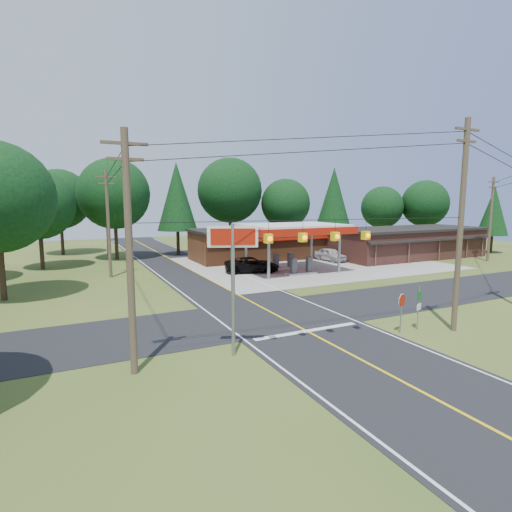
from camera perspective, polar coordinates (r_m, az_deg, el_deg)
name	(u,v)px	position (r m, az deg, el deg)	size (l,w,h in m)	color
ground	(276,315)	(25.63, 2.85, -8.42)	(120.00, 120.00, 0.00)	#39501C
main_highway	(276,315)	(25.63, 2.85, -8.39)	(8.00, 120.00, 0.02)	black
cross_road	(276,315)	(25.63, 2.85, -8.38)	(70.00, 7.00, 0.02)	black
lane_center_yellow	(276,315)	(25.62, 2.85, -8.36)	(0.15, 110.00, 0.00)	yellow
gas_canopy	(292,230)	(40.47, 5.22, 3.69)	(10.60, 7.40, 4.88)	gray
convenience_store	(258,244)	(49.90, 0.25, 1.79)	(16.40, 7.55, 3.80)	brown
strip_building	(407,242)	(55.01, 20.74, 1.85)	(20.40, 8.75, 3.80)	#321814
utility_pole_near_right	(461,224)	(24.26, 27.21, 4.11)	(1.80, 0.30, 11.50)	#473828
utility_pole_near_left	(129,250)	(16.84, -17.64, 0.76)	(1.80, 0.30, 10.00)	#473828
utility_pole_far_left	(108,222)	(39.79, -20.36, 4.51)	(1.80, 0.30, 10.00)	#473828
utility_pole_far_right	(491,218)	(55.15, 30.52, 4.71)	(1.80, 0.30, 10.00)	#473828
utility_pole_north	(107,220)	(56.86, -20.54, 4.90)	(0.30, 0.30, 9.50)	#473828
overhead_beacons	(319,222)	(19.00, 9.06, 4.85)	(17.04, 2.04, 1.03)	black
treeline_backdrop	(183,198)	(47.30, -10.44, 8.09)	(70.27, 51.59, 13.30)	#332316
suv_car	(252,265)	(40.40, -0.58, -1.28)	(5.52, 5.52, 1.53)	black
sedan_car	(331,255)	(48.84, 10.60, 0.19)	(4.59, 4.59, 1.56)	silver
big_stop_sign	(233,260)	(18.11, -3.33, -0.59)	(2.14, 0.98, 6.17)	gray
octagonal_stop_sign	(402,304)	(23.24, 20.09, -6.43)	(0.74, 0.31, 2.21)	gray
route_sign_post	(419,303)	(24.19, 22.25, -6.26)	(0.50, 0.20, 2.53)	gray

